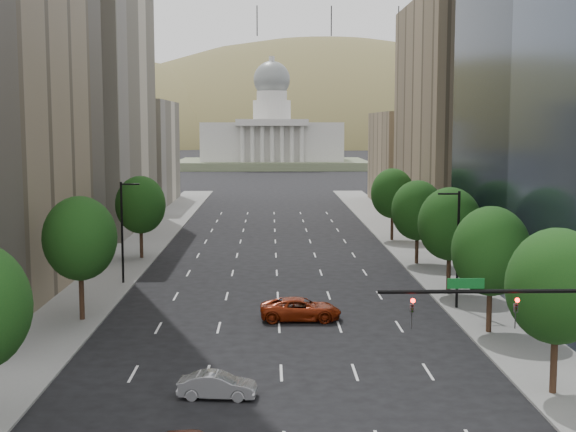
{
  "coord_description": "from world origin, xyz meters",
  "views": [
    {
      "loc": [
        -0.59,
        -2.95,
        13.95
      ],
      "look_at": [
        0.56,
        47.86,
        8.0
      ],
      "focal_mm": 48.99,
      "sensor_mm": 36.0,
      "label": 1
    }
  ],
  "objects": [
    {
      "name": "sidewalk_left",
      "position": [
        -15.5,
        60.0,
        0.07
      ],
      "size": [
        6.0,
        200.0,
        0.15
      ],
      "primitive_type": "cube",
      "color": "slate",
      "rests_on": "ground"
    },
    {
      "name": "sidewalk_right",
      "position": [
        15.5,
        60.0,
        0.07
      ],
      "size": [
        6.0,
        200.0,
        0.15
      ],
      "primitive_type": "cube",
      "color": "slate",
      "rests_on": "ground"
    },
    {
      "name": "midrise_cream_left",
      "position": [
        -25.0,
        103.0,
        17.5
      ],
      "size": [
        14.0,
        30.0,
        35.0
      ],
      "primitive_type": "cube",
      "color": "beige",
      "rests_on": "ground"
    },
    {
      "name": "filler_left",
      "position": [
        -25.0,
        136.0,
        9.0
      ],
      "size": [
        14.0,
        26.0,
        18.0
      ],
      "primitive_type": "cube",
      "color": "beige",
      "rests_on": "ground"
    },
    {
      "name": "parking_tan_right",
      "position": [
        25.0,
        100.0,
        15.0
      ],
      "size": [
        14.0,
        30.0,
        30.0
      ],
      "primitive_type": "cube",
      "color": "#8C7759",
      "rests_on": "ground"
    },
    {
      "name": "filler_right",
      "position": [
        25.0,
        133.0,
        8.0
      ],
      "size": [
        14.0,
        26.0,
        16.0
      ],
      "primitive_type": "cube",
      "color": "#8C7759",
      "rests_on": "ground"
    },
    {
      "name": "tree_right_1",
      "position": [
        14.0,
        36.0,
        5.75
      ],
      "size": [
        5.2,
        5.2,
        8.75
      ],
      "color": "#382316",
      "rests_on": "ground"
    },
    {
      "name": "tree_right_2",
      "position": [
        14.0,
        48.0,
        5.6
      ],
      "size": [
        5.2,
        5.2,
        8.61
      ],
      "color": "#382316",
      "rests_on": "ground"
    },
    {
      "name": "tree_right_3",
      "position": [
        14.0,
        60.0,
        5.89
      ],
      "size": [
        5.2,
        5.2,
        8.89
      ],
      "color": "#382316",
      "rests_on": "ground"
    },
    {
      "name": "tree_right_4",
      "position": [
        14.0,
        74.0,
        5.46
      ],
      "size": [
        5.2,
        5.2,
        8.46
      ],
      "color": "#382316",
      "rests_on": "ground"
    },
    {
      "name": "tree_right_5",
      "position": [
        14.0,
        90.0,
        5.75
      ],
      "size": [
        5.2,
        5.2,
        8.75
      ],
      "color": "#382316",
      "rests_on": "ground"
    },
    {
      "name": "tree_left_1",
      "position": [
        -14.0,
        52.0,
        5.96
      ],
      "size": [
        5.2,
        5.2,
        8.97
      ],
      "color": "#382316",
      "rests_on": "ground"
    },
    {
      "name": "tree_left_2",
      "position": [
        -14.0,
        78.0,
        5.68
      ],
      "size": [
        5.2,
        5.2,
        8.68
      ],
      "color": "#382316",
      "rests_on": "ground"
    },
    {
      "name": "streetlight_rn",
      "position": [
        13.44,
        55.0,
        4.84
      ],
      "size": [
        1.7,
        0.2,
        9.0
      ],
      "color": "black",
      "rests_on": "ground"
    },
    {
      "name": "streetlight_ln",
      "position": [
        -13.44,
        65.0,
        4.84
      ],
      "size": [
        1.7,
        0.2,
        9.0
      ],
      "color": "black",
      "rests_on": "ground"
    },
    {
      "name": "traffic_signal",
      "position": [
        10.53,
        30.0,
        5.17
      ],
      "size": [
        9.12,
        0.4,
        7.38
      ],
      "color": "black",
      "rests_on": "ground"
    },
    {
      "name": "capitol",
      "position": [
        0.0,
        249.71,
        8.58
      ],
      "size": [
        60.0,
        40.0,
        35.2
      ],
      "color": "#596647",
      "rests_on": "ground"
    },
    {
      "name": "foothills",
      "position": [
        34.67,
        599.39,
        -37.78
      ],
      "size": [
        720.0,
        413.0,
        263.0
      ],
      "color": "olive",
      "rests_on": "ground"
    },
    {
      "name": "car_silver",
      "position": [
        -3.33,
        36.0,
        0.66
      ],
      "size": [
        4.14,
        1.79,
        1.33
      ],
      "primitive_type": "imported",
      "rotation": [
        0.0,
        0.0,
        1.47
      ],
      "color": "gray",
      "rests_on": "ground"
    },
    {
      "name": "car_red_far",
      "position": [
        1.56,
        52.01,
        0.8
      ],
      "size": [
        5.82,
        2.74,
        1.61
      ],
      "primitive_type": "imported",
      "rotation": [
        0.0,
        0.0,
        1.56
      ],
      "color": "maroon",
      "rests_on": "ground"
    }
  ]
}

